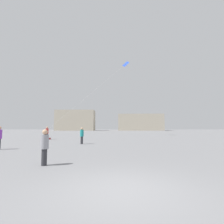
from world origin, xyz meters
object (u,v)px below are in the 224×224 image
object	(u,v)px
person_in_red	(47,132)
kite_cobalt_delta	(124,65)
building_left_hall	(76,120)
person_in_teal	(82,135)
building_centre_hall	(140,122)
handbag_beside_flyer	(50,139)
person_in_grey	(45,146)

from	to	relation	value
person_in_red	kite_cobalt_delta	world-z (taller)	kite_cobalt_delta
building_left_hall	person_in_teal	bearing A→B (deg)	-78.53
person_in_teal	building_centre_hall	xyz separation A→B (m)	(20.18, 81.46, 3.62)
person_in_teal	handbag_beside_flyer	size ratio (longest dim) A/B	5.24
building_left_hall	kite_cobalt_delta	bearing A→B (deg)	-70.36
kite_cobalt_delta	building_centre_hall	distance (m)	66.69
person_in_grey	kite_cobalt_delta	size ratio (longest dim) A/B	0.11
person_in_red	building_left_hall	distance (m)	72.16
person_in_red	kite_cobalt_delta	size ratio (longest dim) A/B	0.13
person_in_red	kite_cobalt_delta	bearing A→B (deg)	78.57
kite_cobalt_delta	building_centre_hall	xyz separation A→B (m)	(14.27, 64.36, -10.08)
person_in_teal	person_in_grey	world-z (taller)	person_in_teal
kite_cobalt_delta	handbag_beside_flyer	size ratio (longest dim) A/B	44.21
person_in_grey	handbag_beside_flyer	size ratio (longest dim) A/B	4.97
building_left_hall	handbag_beside_flyer	bearing A→B (deg)	-81.82
person_in_grey	building_left_hall	distance (m)	89.50
person_in_grey	handbag_beside_flyer	distance (m)	17.65
person_in_grey	handbag_beside_flyer	xyz separation A→B (m)	(-5.52, 16.75, -0.75)
person_in_grey	building_centre_hall	distance (m)	93.74
person_in_red	building_left_hall	bearing A→B (deg)	135.05
person_in_red	building_left_hall	size ratio (longest dim) A/B	0.09
person_in_teal	person_in_red	bearing A→B (deg)	-64.73
person_in_teal	handbag_beside_flyer	xyz separation A→B (m)	(-5.58, 6.76, -0.80)
person_in_teal	building_centre_hall	distance (m)	84.00
building_left_hall	building_centre_hall	world-z (taller)	building_left_hall
person_in_red	handbag_beside_flyer	size ratio (longest dim) A/B	5.64
person_in_teal	person_in_grey	bearing A→B (deg)	73.19
person_in_teal	kite_cobalt_delta	size ratio (longest dim) A/B	0.12
person_in_red	person_in_grey	size ratio (longest dim) A/B	1.13
handbag_beside_flyer	person_in_grey	bearing A→B (deg)	-71.76
person_in_red	kite_cobalt_delta	distance (m)	20.86
kite_cobalt_delta	building_centre_hall	bearing A→B (deg)	77.50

